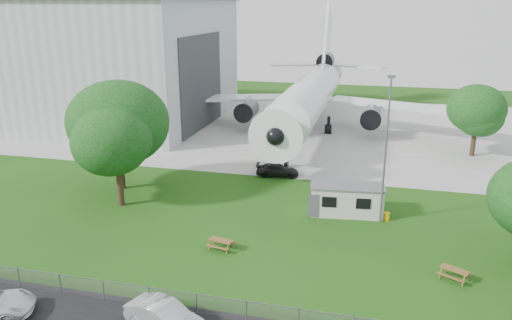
% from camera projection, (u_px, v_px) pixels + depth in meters
% --- Properties ---
extents(ground, '(160.00, 160.00, 0.00)m').
position_uv_depth(ground, '(267.00, 244.00, 37.41)').
color(ground, '#285B15').
extents(concrete_apron, '(120.00, 46.00, 0.03)m').
position_uv_depth(concrete_apron, '(325.00, 128.00, 72.57)').
color(concrete_apron, '#B7B7B2').
rests_on(concrete_apron, ground).
extents(hangar, '(43.00, 31.00, 18.55)m').
position_uv_depth(hangar, '(79.00, 57.00, 76.73)').
color(hangar, '#B2B7BC').
rests_on(hangar, ground).
extents(airliner, '(46.36, 47.73, 17.69)m').
position_uv_depth(airliner, '(310.00, 94.00, 69.48)').
color(airliner, white).
rests_on(airliner, ground).
extents(site_cabin, '(6.88, 3.38, 2.62)m').
position_uv_depth(site_cabin, '(347.00, 199.00, 42.52)').
color(site_cabin, beige).
rests_on(site_cabin, ground).
extents(picnic_west, '(2.08, 1.85, 0.76)m').
position_uv_depth(picnic_west, '(221.00, 249.00, 36.70)').
color(picnic_west, brown).
rests_on(picnic_west, ground).
extents(picnic_east, '(2.30, 2.19, 0.76)m').
position_uv_depth(picnic_east, '(454.00, 279.00, 32.66)').
color(picnic_east, brown).
rests_on(picnic_east, ground).
extents(fence, '(58.00, 0.04, 1.30)m').
position_uv_depth(fence, '(230.00, 318.00, 28.62)').
color(fence, gray).
rests_on(fence, ground).
extents(lamp_mast, '(0.16, 0.16, 12.00)m').
position_uv_depth(lamp_mast, '(385.00, 153.00, 39.45)').
color(lamp_mast, slate).
rests_on(lamp_mast, ground).
extents(tree_west_big, '(9.49, 9.49, 11.64)m').
position_uv_depth(tree_west_big, '(117.00, 119.00, 46.83)').
color(tree_west_big, '#382619').
rests_on(tree_west_big, ground).
extents(tree_west_small, '(7.07, 7.07, 9.48)m').
position_uv_depth(tree_west_small, '(116.00, 141.00, 43.00)').
color(tree_west_small, '#382619').
rests_on(tree_west_small, ground).
extents(tree_far_apron, '(6.70, 6.70, 8.46)m').
position_uv_depth(tree_far_apron, '(477.00, 114.00, 57.72)').
color(tree_far_apron, '#382619').
rests_on(tree_far_apron, ground).
extents(car_centre_sedan, '(5.12, 3.17, 1.59)m').
position_uv_depth(car_centre_sedan, '(165.00, 317.00, 27.37)').
color(car_centre_sedan, silver).
rests_on(car_centre_sedan, ground).
extents(car_apron_van, '(4.64, 2.35, 1.29)m').
position_uv_depth(car_apron_van, '(277.00, 170.00, 52.10)').
color(car_apron_van, black).
rests_on(car_apron_van, ground).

